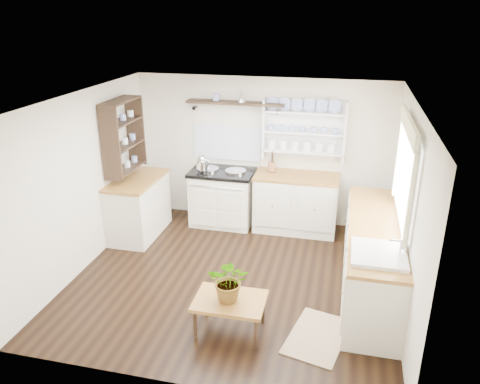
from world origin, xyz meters
name	(u,v)px	position (x,y,z in m)	size (l,w,h in m)	color
floor	(233,277)	(0.00, 0.00, 0.00)	(4.00, 3.80, 0.01)	black
wall_back	(262,151)	(0.00, 1.90, 1.15)	(4.00, 0.02, 2.30)	silver
wall_right	(406,211)	(2.00, 0.00, 1.15)	(0.02, 3.80, 2.30)	silver
wall_left	(83,182)	(-2.00, 0.00, 1.15)	(0.02, 3.80, 2.30)	silver
ceiling	(232,100)	(0.00, 0.00, 2.30)	(4.00, 3.80, 0.01)	white
window	(405,171)	(1.95, 0.15, 1.56)	(0.08, 1.55, 1.22)	white
aga_cooker	(222,197)	(-0.57, 1.57, 0.45)	(0.99, 0.69, 0.92)	white
back_cabinets	(296,202)	(0.60, 1.60, 0.46)	(1.27, 0.63, 0.90)	#EDE5CD
right_cabinets	(372,258)	(1.70, 0.10, 0.46)	(0.62, 2.43, 0.90)	#EDE5CD
belfast_sink	(377,264)	(1.70, -0.65, 0.80)	(0.55, 0.60, 0.45)	white
left_cabinets	(139,206)	(-1.70, 0.90, 0.46)	(0.62, 1.13, 0.90)	#EDE5CD
plate_rack	(304,129)	(0.65, 1.86, 1.56)	(1.20, 0.22, 0.90)	white
high_shelf	(235,103)	(-0.40, 1.78, 1.91)	(1.50, 0.29, 0.16)	black
left_shelving	(123,135)	(-1.84, 0.90, 1.55)	(0.28, 0.80, 1.05)	black
kettle	(202,162)	(-0.85, 1.45, 1.04)	(0.18, 0.18, 0.22)	silver
utensil_crock	(271,167)	(0.19, 1.68, 0.98)	(0.12, 0.12, 0.14)	brown
center_table	(230,303)	(0.23, -1.05, 0.36)	(0.75, 0.54, 0.40)	brown
potted_plant	(230,280)	(0.23, -1.05, 0.64)	(0.42, 0.37, 0.47)	#3F7233
floor_rug	(317,336)	(1.16, -0.93, 0.01)	(0.55, 0.85, 0.02)	#87734E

